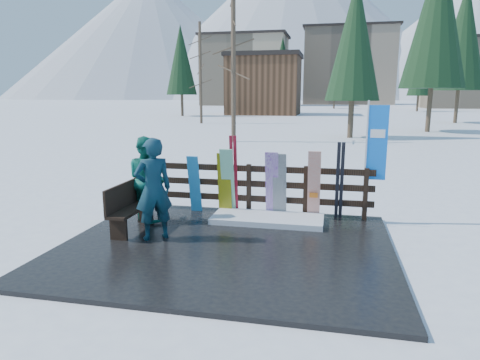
% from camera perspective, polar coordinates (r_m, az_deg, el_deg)
% --- Properties ---
extents(ground, '(700.00, 700.00, 0.00)m').
position_cam_1_polar(ground, '(8.00, -1.87, -9.12)').
color(ground, white).
rests_on(ground, ground).
extents(deck, '(6.00, 5.00, 0.08)m').
position_cam_1_polar(deck, '(7.99, -1.87, -8.85)').
color(deck, black).
rests_on(deck, ground).
extents(fence, '(5.60, 0.10, 1.15)m').
position_cam_1_polar(fence, '(9.86, 1.19, -0.71)').
color(fence, black).
rests_on(fence, deck).
extents(snow_patch, '(2.39, 1.00, 0.12)m').
position_cam_1_polar(snow_patch, '(9.35, 3.69, -5.19)').
color(snow_patch, white).
rests_on(snow_patch, deck).
extents(bench, '(0.41, 1.50, 0.97)m').
position_cam_1_polar(bench, '(8.93, -14.61, -3.31)').
color(bench, black).
rests_on(bench, deck).
extents(snowboard_0, '(0.27, 0.30, 1.35)m').
position_cam_1_polar(snowboard_0, '(9.96, -6.09, -0.56)').
color(snowboard_0, '#2C95DB').
rests_on(snowboard_0, deck).
extents(snowboard_1, '(0.29, 0.39, 1.54)m').
position_cam_1_polar(snowboard_1, '(9.72, -1.63, -0.23)').
color(snowboard_1, white).
rests_on(snowboard_1, deck).
extents(snowboard_2, '(0.31, 0.21, 1.43)m').
position_cam_1_polar(snowboard_2, '(9.75, -2.08, -0.51)').
color(snowboard_2, '#FFEC0A').
rests_on(snowboard_2, deck).
extents(snowboard_3, '(0.29, 0.34, 1.49)m').
position_cam_1_polar(snowboard_3, '(9.54, 4.29, -0.61)').
color(snowboard_3, white).
rests_on(snowboard_3, deck).
extents(snowboard_4, '(0.30, 0.31, 1.46)m').
position_cam_1_polar(snowboard_4, '(9.53, 5.29, -0.75)').
color(snowboard_4, black).
rests_on(snowboard_4, deck).
extents(snowboard_5, '(0.27, 0.36, 1.54)m').
position_cam_1_polar(snowboard_5, '(9.46, 9.83, -0.70)').
color(snowboard_5, silver).
rests_on(snowboard_5, deck).
extents(ski_pair_a, '(0.16, 0.24, 1.83)m').
position_cam_1_polar(ski_pair_a, '(9.74, -0.83, 0.65)').
color(ski_pair_a, maroon).
rests_on(ski_pair_a, deck).
extents(ski_pair_b, '(0.17, 0.31, 1.74)m').
position_cam_1_polar(ski_pair_b, '(9.51, 13.14, -0.18)').
color(ski_pair_b, black).
rests_on(ski_pair_b, deck).
extents(rental_flag, '(0.45, 0.04, 2.60)m').
position_cam_1_polar(rental_flag, '(9.63, 17.48, 4.19)').
color(rental_flag, silver).
rests_on(rental_flag, deck).
extents(person_front, '(0.84, 0.80, 1.94)m').
position_cam_1_polar(person_front, '(8.19, -11.48, -1.20)').
color(person_front, '#14464B').
rests_on(person_front, deck).
extents(person_back, '(1.14, 1.07, 1.85)m').
position_cam_1_polar(person_back, '(9.44, -12.32, 0.15)').
color(person_back, '#116655').
rests_on(person_back, deck).
extents(resort_buildings, '(73.00, 87.60, 22.60)m').
position_cam_1_polar(resort_buildings, '(122.89, 12.12, 14.31)').
color(resort_buildings, tan).
rests_on(resort_buildings, ground).
extents(trees, '(42.17, 68.57, 13.12)m').
position_cam_1_polar(trees, '(52.99, 15.06, 14.19)').
color(trees, '#382B1E').
rests_on(trees, ground).
extents(mountains, '(520.00, 260.00, 120.00)m').
position_cam_1_polar(mountains, '(339.24, 10.51, 19.13)').
color(mountains, white).
rests_on(mountains, ground).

